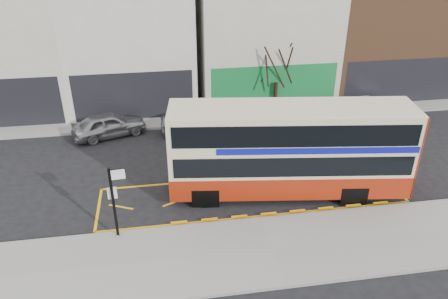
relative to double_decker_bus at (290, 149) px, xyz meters
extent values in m
plane|color=black|center=(-1.75, -1.65, -2.27)|extent=(120.00, 120.00, 0.00)
cube|color=gray|center=(-1.75, -3.95, -2.20)|extent=(40.00, 4.00, 0.15)
cube|color=gray|center=(-1.75, -2.03, -2.20)|extent=(40.00, 0.15, 0.15)
cube|color=gray|center=(-1.75, 9.35, -2.20)|extent=(50.00, 3.00, 0.15)
cube|color=beige|center=(-15.25, 13.35, 1.73)|extent=(8.00, 8.00, 8.00)
cube|color=silver|center=(-7.25, 13.35, 2.23)|extent=(8.00, 8.00, 9.00)
cube|color=black|center=(-7.25, 9.37, -0.67)|extent=(7.36, 0.06, 3.20)
cube|color=black|center=(-7.25, 9.39, -0.87)|extent=(5.60, 0.04, 2.00)
cube|color=beige|center=(1.75, 13.35, 1.98)|extent=(9.00, 8.00, 8.50)
cube|color=#147133|center=(1.75, 9.37, -0.67)|extent=(8.28, 0.06, 3.20)
cube|color=black|center=(1.75, 9.39, -0.87)|extent=(6.30, 0.04, 2.00)
cube|color=brown|center=(10.75, 13.35, 1.48)|extent=(9.00, 8.00, 7.50)
cube|color=black|center=(10.75, 9.37, -0.67)|extent=(8.28, 0.06, 3.20)
cube|color=black|center=(10.75, 9.39, -0.87)|extent=(6.30, 0.04, 2.00)
cube|color=beige|center=(-0.03, 0.00, 0.06)|extent=(11.01, 3.84, 3.97)
cube|color=maroon|center=(-0.03, 0.00, -1.39)|extent=(11.05, 3.89, 1.08)
cube|color=maroon|center=(5.29, -0.70, 0.06)|extent=(0.39, 2.48, 3.97)
cube|color=black|center=(-0.03, 0.00, -0.21)|extent=(10.59, 3.85, 0.93)
cube|color=black|center=(-0.03, 0.00, 1.26)|extent=(10.59, 3.85, 0.98)
cube|color=#0E139A|center=(0.94, -0.12, 0.57)|extent=(8.88, 3.61, 0.29)
cube|color=black|center=(-5.36, 0.71, -0.46)|extent=(0.36, 2.24, 1.57)
cube|color=black|center=(-5.36, 0.71, 1.26)|extent=(0.36, 2.24, 0.98)
cube|color=black|center=(-5.35, 0.71, 0.47)|extent=(0.27, 1.71, 0.34)
cube|color=beige|center=(-0.03, 0.00, 1.99)|extent=(11.00, 3.75, 0.12)
cylinder|color=black|center=(-3.97, -0.59, -1.78)|extent=(1.01, 0.40, 0.98)
cylinder|color=black|center=(-3.68, 1.60, -1.78)|extent=(1.01, 0.40, 0.98)
cylinder|color=black|center=(2.64, -1.46, -1.78)|extent=(1.01, 0.40, 0.98)
cylinder|color=black|center=(2.93, 0.73, -1.78)|extent=(1.01, 0.40, 0.98)
cube|color=black|center=(-7.75, -2.19, -0.56)|extent=(0.11, 0.11, 3.13)
cube|color=white|center=(-7.44, -2.16, 0.70)|extent=(0.57, 0.09, 0.46)
cube|color=white|center=(-7.75, -2.13, -0.14)|extent=(0.37, 0.06, 0.52)
imported|color=#9F9FA4|center=(-8.74, 7.44, -1.55)|extent=(4.56, 2.96, 1.44)
imported|color=#46474E|center=(-3.69, 7.09, -1.62)|extent=(4.07, 1.66, 1.31)
imported|color=silver|center=(7.43, 7.18, -1.51)|extent=(5.60, 3.48, 1.52)
cylinder|color=black|center=(1.78, 9.08, -1.19)|extent=(0.24, 0.24, 2.17)
camera|label=1|loc=(-5.68, -16.66, 9.31)|focal=35.00mm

